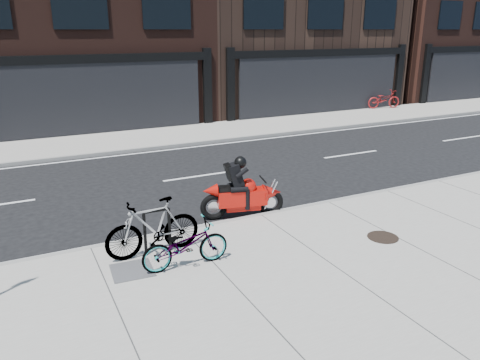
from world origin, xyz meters
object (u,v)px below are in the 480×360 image
bicycle_rear (153,227)px  utility_grate (132,270)px  manhole_cover (383,237)px  motorcycle (246,192)px  bike_rack (157,227)px  bicycle_front (185,245)px  bicycle_far (384,99)px

bicycle_rear → utility_grate: 0.94m
manhole_cover → motorcycle: bearing=126.4°
bike_rack → manhole_cover: (4.53, -1.47, -0.54)m
bicycle_front → bicycle_far: bicycle_far is taller
manhole_cover → bicycle_rear: bearing=162.5°
utility_grate → manhole_cover: bearing=-10.6°
bicycle_front → bicycle_far: size_ratio=0.87×
bicycle_rear → manhole_cover: 4.88m
bicycle_front → bicycle_far: (16.54, 12.58, 0.07)m
bike_rack → bicycle_far: 20.56m
bicycle_far → manhole_cover: (-12.30, -13.27, -0.50)m
bicycle_rear → bicycle_far: 20.64m
bicycle_far → utility_grate: bicycle_far is taller
bicycle_front → manhole_cover: bearing=-98.6°
bike_rack → manhole_cover: bike_rack is taller
motorcycle → manhole_cover: size_ratio=3.10×
bike_rack → utility_grate: (-0.66, -0.50, -0.54)m
bicycle_front → motorcycle: bearing=-48.7°
bike_rack → bicycle_far: (16.83, 11.80, -0.04)m
bike_rack → manhole_cover: bearing=-18.0°
bicycle_front → motorcycle: (2.28, 1.96, 0.06)m
bike_rack → motorcycle: 2.83m
motorcycle → utility_grate: bearing=-138.5°
bicycle_far → manhole_cover: 18.10m
manhole_cover → utility_grate: (-5.19, 0.97, 0.00)m
utility_grate → bicycle_far: bearing=35.1°
bicycle_front → bicycle_rear: bicycle_rear is taller
bicycle_far → manhole_cover: bicycle_far is taller
utility_grate → bike_rack: bearing=37.2°
bike_rack → motorcycle: bearing=24.5°
utility_grate → bicycle_front: bearing=-16.5°
manhole_cover → bicycle_far: bearing=47.2°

